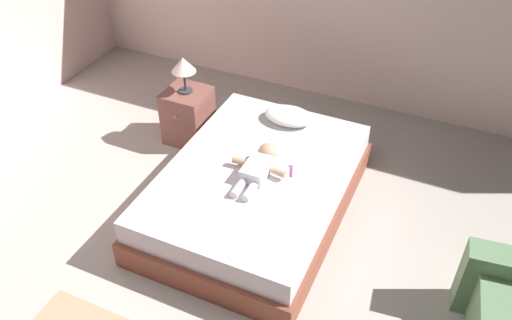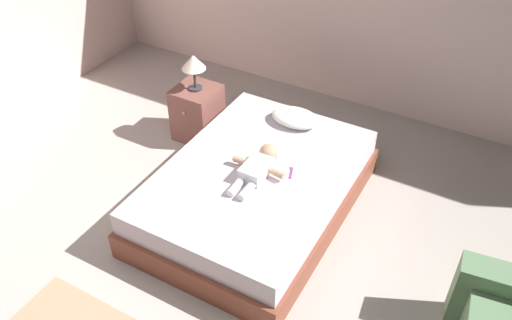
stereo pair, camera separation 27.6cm
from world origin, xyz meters
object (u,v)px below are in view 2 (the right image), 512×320
(bed, at_px, (256,190))
(lamp, at_px, (193,63))
(nightstand, at_px, (198,113))
(toothbrush, at_px, (292,172))
(baby, at_px, (259,166))
(pillow, at_px, (296,118))

(bed, distance_m, lamp, 1.38)
(bed, distance_m, nightstand, 1.24)
(toothbrush, bearing_deg, bed, -158.40)
(bed, height_order, toothbrush, toothbrush)
(baby, bearing_deg, toothbrush, 28.08)
(pillow, xyz_separation_m, lamp, (-1.03, -0.09, 0.32))
(baby, xyz_separation_m, toothbrush, (0.23, 0.13, -0.06))
(nightstand, bearing_deg, baby, -32.42)
(pillow, xyz_separation_m, nightstand, (-1.03, -0.09, -0.23))
(lamp, bearing_deg, bed, -32.64)
(bed, relative_size, nightstand, 3.71)
(baby, relative_size, nightstand, 1.12)
(bed, bearing_deg, toothbrush, 21.60)
(pillow, height_order, baby, baby)
(lamp, bearing_deg, nightstand, -90.00)
(nightstand, xyz_separation_m, lamp, (0.00, 0.00, 0.55))
(toothbrush, relative_size, lamp, 0.41)
(toothbrush, relative_size, nightstand, 0.27)
(pillow, relative_size, lamp, 1.25)
(toothbrush, bearing_deg, lamp, 156.90)
(bed, height_order, pillow, pillow)
(baby, bearing_deg, lamp, 147.57)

